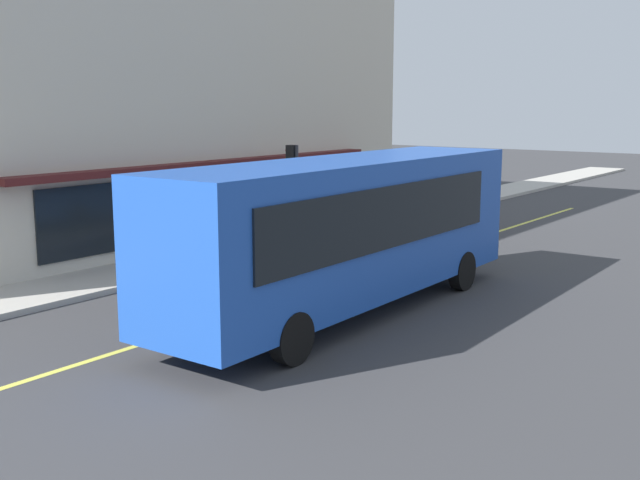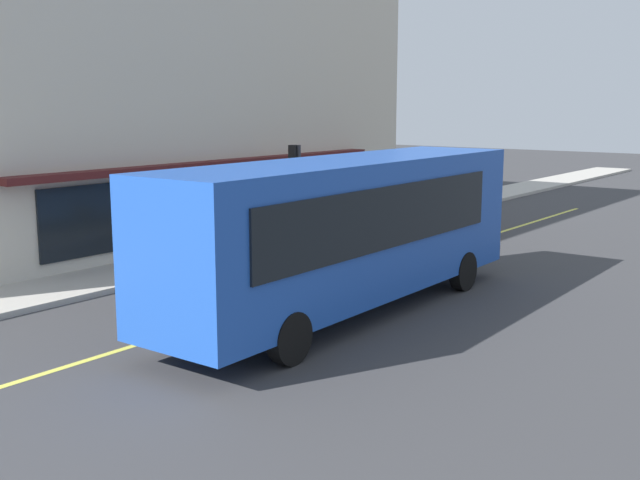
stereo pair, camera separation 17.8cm
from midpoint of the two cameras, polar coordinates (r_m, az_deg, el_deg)
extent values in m
plane|color=#38383A|center=(20.72, 1.70, -2.98)|extent=(120.00, 120.00, 0.00)
cube|color=#B2ADA3|center=(23.87, -8.15, -1.14)|extent=(80.00, 2.45, 0.15)
cube|color=#D8D14C|center=(20.71, 1.70, -2.97)|extent=(36.00, 0.16, 0.01)
cube|color=beige|center=(28.57, -14.74, 12.34)|extent=(22.09, 8.86, 11.92)
cube|color=#4C1919|center=(25.13, -7.72, 5.71)|extent=(15.46, 0.70, 0.20)
cube|color=black|center=(25.41, -8.00, 2.80)|extent=(13.26, 0.08, 2.00)
cube|color=#1E4CAD|center=(17.08, 1.87, 1.03)|extent=(11.04, 2.67, 3.00)
cube|color=black|center=(21.72, 10.01, 3.79)|extent=(0.15, 2.10, 1.80)
cube|color=black|center=(17.53, -2.11, 2.46)|extent=(8.80, 0.19, 1.32)
cube|color=black|center=(16.10, 5.02, 1.74)|extent=(8.80, 0.19, 1.32)
cube|color=#0CF259|center=(21.70, 10.17, 6.15)|extent=(0.11, 1.90, 0.36)
cube|color=#2D2D33|center=(22.04, 10.00, -0.35)|extent=(0.20, 2.40, 0.40)
cylinder|color=black|center=(20.87, 4.72, -1.51)|extent=(1.00, 0.32, 1.00)
cylinder|color=black|center=(19.81, 10.31, -2.27)|extent=(1.00, 0.32, 1.00)
cylinder|color=black|center=(15.46, -9.08, -5.76)|extent=(1.00, 0.32, 1.00)
cylinder|color=black|center=(14.00, -2.48, -7.33)|extent=(1.00, 0.32, 1.00)
cylinder|color=#2D2D33|center=(25.57, -1.94, 3.50)|extent=(0.12, 0.12, 3.20)
cube|color=black|center=(25.59, -2.31, 6.09)|extent=(0.30, 0.30, 0.90)
sphere|color=red|center=(25.68, -2.61, 6.71)|extent=(0.18, 0.18, 0.18)
sphere|color=orange|center=(25.70, -2.60, 6.11)|extent=(0.18, 0.18, 0.18)
sphere|color=green|center=(25.72, -2.60, 5.51)|extent=(0.18, 0.18, 0.18)
cube|color=maroon|center=(29.28, 7.46, 1.99)|extent=(4.38, 2.01, 0.75)
cube|color=black|center=(29.33, 7.62, 3.28)|extent=(2.48, 1.63, 0.55)
cylinder|color=black|center=(27.71, 7.64, 0.95)|extent=(0.65, 0.25, 0.64)
cylinder|color=black|center=(28.46, 4.69, 1.25)|extent=(0.65, 0.25, 0.64)
cylinder|color=black|center=(30.25, 10.05, 1.65)|extent=(0.65, 0.25, 0.64)
cylinder|color=black|center=(30.94, 7.27, 1.92)|extent=(0.65, 0.25, 0.64)
cylinder|color=black|center=(28.58, 0.50, 1.86)|extent=(0.18, 0.18, 0.87)
cylinder|color=#26723F|center=(28.47, 0.50, 3.42)|extent=(0.34, 0.34, 0.69)
sphere|color=tan|center=(28.42, 0.50, 4.35)|extent=(0.24, 0.24, 0.24)
cylinder|color=black|center=(25.00, -3.37, 0.64)|extent=(0.18, 0.18, 0.86)
cylinder|color=#33388C|center=(24.89, -3.39, 2.40)|extent=(0.34, 0.34, 0.68)
sphere|color=tan|center=(24.83, -3.40, 3.46)|extent=(0.24, 0.24, 0.24)
camera|label=1|loc=(0.09, -90.29, -0.05)|focal=42.87mm
camera|label=2|loc=(0.09, 89.71, 0.05)|focal=42.87mm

